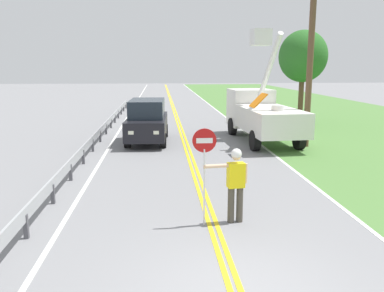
# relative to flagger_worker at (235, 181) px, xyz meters

# --- Properties ---
(ground_plane) EXTENTS (160.00, 160.00, 0.00)m
(ground_plane) POSITION_rel_flagger_worker_xyz_m (-0.55, -3.08, -1.05)
(ground_plane) COLOR gray
(grass_verge_right) EXTENTS (16.00, 110.00, 0.01)m
(grass_verge_right) POSITION_rel_flagger_worker_xyz_m (11.05, 16.92, -1.04)
(grass_verge_right) COLOR #517F3D
(grass_verge_right) RESTS_ON ground
(centerline_yellow_left) EXTENTS (0.11, 110.00, 0.01)m
(centerline_yellow_left) POSITION_rel_flagger_worker_xyz_m (-0.64, 16.92, -1.04)
(centerline_yellow_left) COLOR yellow
(centerline_yellow_left) RESTS_ON ground
(centerline_yellow_right) EXTENTS (0.11, 110.00, 0.01)m
(centerline_yellow_right) POSITION_rel_flagger_worker_xyz_m (-0.46, 16.92, -1.04)
(centerline_yellow_right) COLOR yellow
(centerline_yellow_right) RESTS_ON ground
(edge_line_right) EXTENTS (0.12, 110.00, 0.01)m
(edge_line_right) POSITION_rel_flagger_worker_xyz_m (3.05, 16.92, -1.04)
(edge_line_right) COLOR silver
(edge_line_right) RESTS_ON ground
(edge_line_left) EXTENTS (0.12, 110.00, 0.01)m
(edge_line_left) POSITION_rel_flagger_worker_xyz_m (-4.15, 16.92, -1.04)
(edge_line_left) COLOR silver
(edge_line_left) RESTS_ON ground
(flagger_worker) EXTENTS (1.08, 0.30, 1.83)m
(flagger_worker) POSITION_rel_flagger_worker_xyz_m (0.00, 0.00, 0.00)
(flagger_worker) COLOR #474238
(flagger_worker) RESTS_ON ground
(stop_sign_paddle) EXTENTS (0.56, 0.04, 2.33)m
(stop_sign_paddle) POSITION_rel_flagger_worker_xyz_m (-0.76, -0.11, 0.66)
(stop_sign_paddle) COLOR silver
(stop_sign_paddle) RESTS_ON ground
(utility_bucket_truck) EXTENTS (2.68, 6.92, 5.51)m
(utility_bucket_truck) POSITION_rel_flagger_worker_xyz_m (3.32, 10.79, 0.37)
(utility_bucket_truck) COLOR white
(utility_bucket_truck) RESTS_ON ground
(oncoming_suv_nearest) EXTENTS (2.08, 4.68, 2.10)m
(oncoming_suv_nearest) POSITION_rel_flagger_worker_xyz_m (-2.39, 10.67, 0.01)
(oncoming_suv_nearest) COLOR black
(oncoming_suv_nearest) RESTS_ON ground
(utility_pole_near) EXTENTS (1.80, 0.28, 7.80)m
(utility_pole_near) POSITION_rel_flagger_worker_xyz_m (5.04, 8.96, 3.04)
(utility_pole_near) COLOR brown
(utility_pole_near) RESTS_ON ground
(guardrail_left_shoulder) EXTENTS (0.10, 32.00, 0.71)m
(guardrail_left_shoulder) POSITION_rel_flagger_worker_xyz_m (-4.75, 12.00, -0.53)
(guardrail_left_shoulder) COLOR #9EA0A3
(guardrail_left_shoulder) RESTS_ON ground
(roadside_tree_verge) EXTENTS (3.00, 3.00, 5.90)m
(roadside_tree_verge) POSITION_rel_flagger_worker_xyz_m (7.18, 15.89, 3.22)
(roadside_tree_verge) COLOR brown
(roadside_tree_verge) RESTS_ON ground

